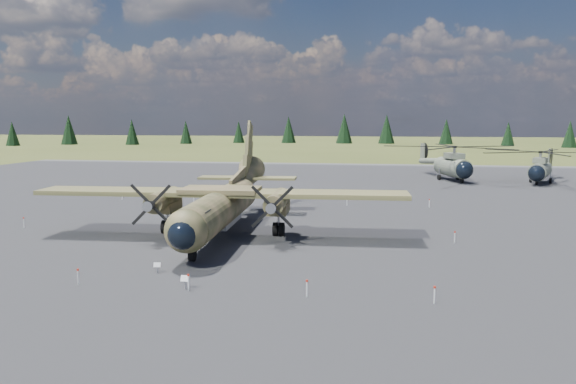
# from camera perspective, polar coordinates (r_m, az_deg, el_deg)

# --- Properties ---
(ground) EXTENTS (500.00, 500.00, 0.00)m
(ground) POSITION_cam_1_polar(r_m,az_deg,el_deg) (42.09, -6.42, -4.37)
(ground) COLOR #515827
(ground) RESTS_ON ground
(apron) EXTENTS (120.00, 120.00, 0.04)m
(apron) POSITION_cam_1_polar(r_m,az_deg,el_deg) (51.60, -3.34, -2.16)
(apron) COLOR #55565A
(apron) RESTS_ON ground
(transport_plane) EXTENTS (27.24, 24.71, 8.97)m
(transport_plane) POSITION_cam_1_polar(r_m,az_deg,el_deg) (42.25, -6.55, -0.78)
(transport_plane) COLOR #3B3F22
(transport_plane) RESTS_ON ground
(helicopter_near) EXTENTS (24.27, 24.84, 4.92)m
(helicopter_near) POSITION_cam_1_polar(r_m,az_deg,el_deg) (81.54, 16.38, 3.53)
(helicopter_near) COLOR slate
(helicopter_near) RESTS_ON ground
(helicopter_mid) EXTENTS (22.32, 22.32, 4.39)m
(helicopter_mid) POSITION_cam_1_polar(r_m,az_deg,el_deg) (82.15, 24.29, 2.94)
(helicopter_mid) COLOR slate
(helicopter_mid) RESTS_ON ground
(info_placard_left) EXTENTS (0.41, 0.23, 0.61)m
(info_placard_left) POSITION_cam_1_polar(r_m,az_deg,el_deg) (32.46, -13.15, -7.33)
(info_placard_left) COLOR gray
(info_placard_left) RESTS_ON ground
(info_placard_right) EXTENTS (0.46, 0.20, 0.72)m
(info_placard_right) POSITION_cam_1_polar(r_m,az_deg,el_deg) (29.18, -10.40, -8.78)
(info_placard_right) COLOR gray
(info_placard_right) RESTS_ON ground
(barrier_fence) EXTENTS (33.12, 29.62, 0.85)m
(barrier_fence) POSITION_cam_1_polar(r_m,az_deg,el_deg) (42.04, -7.06, -3.69)
(barrier_fence) COLOR white
(barrier_fence) RESTS_ON ground
(treeline) EXTENTS (344.26, 342.43, 10.97)m
(treeline) POSITION_cam_1_polar(r_m,az_deg,el_deg) (40.81, -19.39, 1.54)
(treeline) COLOR black
(treeline) RESTS_ON ground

